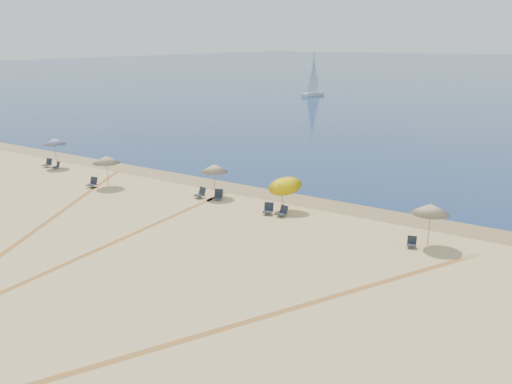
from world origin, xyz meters
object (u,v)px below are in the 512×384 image
at_px(umbrella_4, 431,209).
at_px(chair_7, 412,243).
at_px(umbrella_1, 106,160).
at_px(umbrella_3, 284,183).
at_px(chair_4, 218,195).
at_px(chair_6, 283,212).
at_px(chair_5, 268,209).
at_px(chair_0, 48,163).
at_px(chair_1, 57,166).
at_px(umbrella_2, 214,168).
at_px(umbrella_0, 54,141).
at_px(chair_2, 93,183).
at_px(sailboat_0, 313,83).
at_px(chair_3, 201,193).

height_order(umbrella_4, chair_7, umbrella_4).
bearing_deg(umbrella_1, umbrella_3, 9.14).
distance_m(chair_4, chair_6, 5.68).
bearing_deg(umbrella_3, chair_5, -106.19).
bearing_deg(umbrella_1, chair_7, 0.87).
relative_size(umbrella_1, chair_0, 3.04).
distance_m(chair_1, chair_4, 17.33).
distance_m(umbrella_1, chair_7, 23.51).
xyz_separation_m(umbrella_2, umbrella_3, (5.78, -0.06, -0.22)).
bearing_deg(chair_7, umbrella_0, 162.75).
relative_size(umbrella_1, chair_2, 2.99).
xyz_separation_m(umbrella_1, chair_4, (9.26, 1.75, -1.76)).
distance_m(umbrella_3, chair_6, 2.07).
bearing_deg(chair_2, sailboat_0, 95.32).
height_order(umbrella_3, chair_0, umbrella_3).
xyz_separation_m(chair_7, sailboat_0, (-41.84, 68.87, 2.32)).
bearing_deg(chair_4, umbrella_2, 118.89).
distance_m(chair_7, sailboat_0, 80.62).
bearing_deg(chair_4, sailboat_0, 89.97).
height_order(chair_2, chair_5, chair_2).
relative_size(chair_1, chair_6, 1.02).
distance_m(chair_0, chair_4, 18.61).
distance_m(umbrella_1, umbrella_4, 24.10).
bearing_deg(sailboat_0, umbrella_1, -67.31).
relative_size(chair_0, sailboat_0, 0.09).
height_order(umbrella_4, chair_1, umbrella_4).
relative_size(chair_1, chair_3, 0.92).
bearing_deg(chair_3, chair_5, 6.80).
distance_m(chair_1, sailboat_0, 68.59).
bearing_deg(umbrella_3, chair_3, -172.44).
bearing_deg(chair_4, chair_5, -31.86).
xyz_separation_m(chair_0, chair_3, (17.27, -0.04, 0.00)).
distance_m(umbrella_4, chair_5, 10.32).
relative_size(chair_0, chair_1, 1.05).
xyz_separation_m(umbrella_3, sailboat_0, (-32.68, 66.92, 0.73)).
height_order(umbrella_2, chair_5, umbrella_2).
relative_size(chair_5, chair_6, 1.17).
bearing_deg(umbrella_0, sailboat_0, 98.19).
height_order(umbrella_4, chair_4, umbrella_4).
relative_size(umbrella_3, chair_7, 3.67).
distance_m(umbrella_2, umbrella_4, 15.61).
height_order(chair_2, chair_6, chair_2).
distance_m(umbrella_3, chair_3, 6.60).
bearing_deg(chair_7, chair_5, 161.87).
height_order(chair_6, chair_7, chair_6).
bearing_deg(sailboat_0, umbrella_0, -74.01).
height_order(chair_0, chair_2, chair_2).
height_order(chair_0, chair_5, chair_0).
bearing_deg(umbrella_2, chair_2, -161.09).
height_order(chair_1, sailboat_0, sailboat_0).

